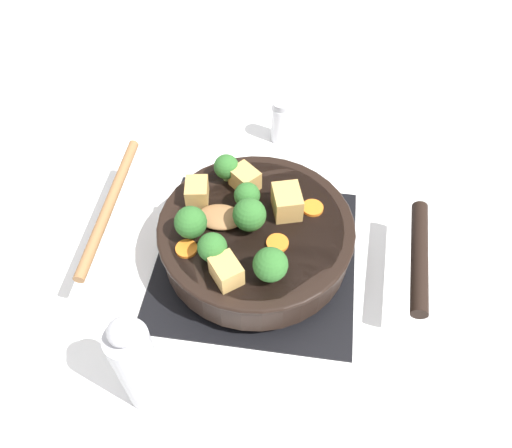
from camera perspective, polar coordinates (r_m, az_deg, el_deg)
name	(u,v)px	position (r m, az deg, el deg)	size (l,w,h in m)	color
ground_plane	(256,258)	(0.79, 0.00, -3.90)	(2.40, 2.40, 0.00)	white
front_burner_grate	(256,254)	(0.78, 0.00, -3.40)	(0.31, 0.31, 0.03)	black
skillet_pan	(258,235)	(0.75, 0.22, -1.31)	(0.29, 0.40, 0.06)	black
wooden_spoon	(153,211)	(0.75, -11.71, 1.48)	(0.27, 0.21, 0.02)	olive
tofu_cube_center_large	(245,179)	(0.76, -1.28, 5.17)	(0.04, 0.03, 0.03)	tan
tofu_cube_near_handle	(226,271)	(0.66, -3.41, -5.41)	(0.04, 0.03, 0.03)	tan
tofu_cube_east_chunk	(197,192)	(0.75, -6.76, 3.69)	(0.04, 0.03, 0.03)	tan
tofu_cube_west_chunk	(287,202)	(0.73, 3.56, 2.55)	(0.05, 0.04, 0.04)	tan
broccoli_floret_near_spoon	(249,215)	(0.70, -0.76, 1.05)	(0.05, 0.05, 0.05)	#709956
broccoli_floret_center_top	(212,247)	(0.67, -5.01, -2.69)	(0.04, 0.04, 0.05)	#709956
broccoli_floret_east_rim	(191,222)	(0.70, -7.48, 0.17)	(0.05, 0.05, 0.05)	#709956
broccoli_floret_west_rim	(226,167)	(0.77, -3.41, 6.52)	(0.04, 0.04, 0.05)	#709956
broccoli_floret_north_edge	(247,196)	(0.73, -1.03, 3.27)	(0.04, 0.04, 0.05)	#709956
broccoli_floret_south_cluster	(270,265)	(0.65, 1.66, -4.67)	(0.05, 0.05, 0.05)	#709956
carrot_slice_orange_thin	(186,249)	(0.70, -7.96, -2.82)	(0.03, 0.03, 0.01)	orange
carrot_slice_near_center	(277,243)	(0.70, 2.47, -2.19)	(0.03, 0.03, 0.01)	orange
carrot_slice_edge_slice	(313,208)	(0.75, 6.49, 1.84)	(0.03, 0.03, 0.01)	orange
pepper_mill	(138,366)	(0.63, -13.37, -15.48)	(0.05, 0.05, 0.19)	#B2B2B7
salt_shaker	(281,121)	(0.96, 2.86, 11.64)	(0.04, 0.04, 0.09)	white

